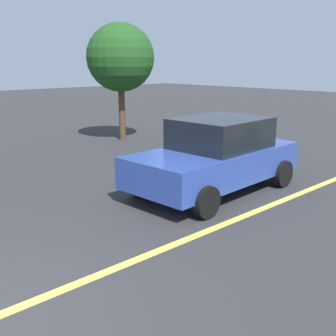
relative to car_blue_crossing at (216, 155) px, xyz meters
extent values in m
cube|color=#E0D14C|center=(-3.14, -1.47, -0.83)|extent=(28.00, 0.16, 0.01)
cube|color=#2D479E|center=(-0.06, 0.00, -0.18)|extent=(4.30, 2.08, 0.68)
cube|color=black|center=(0.15, 0.01, 0.50)|extent=(2.10, 1.75, 0.68)
cylinder|color=black|center=(-1.45, -1.01, -0.52)|extent=(0.65, 0.25, 0.64)
cylinder|color=black|center=(-1.54, 0.87, -0.52)|extent=(0.65, 0.25, 0.64)
cylinder|color=black|center=(1.42, -0.87, -0.52)|extent=(0.65, 0.25, 0.64)
cylinder|color=black|center=(1.33, 1.01, -0.52)|extent=(0.65, 0.25, 0.64)
cylinder|color=#513823|center=(2.36, 6.74, 0.35)|extent=(0.24, 0.24, 2.38)
sphere|color=#1E4C1C|center=(2.36, 6.74, 2.23)|extent=(2.50, 2.50, 2.50)
camera|label=1|loc=(-6.97, -5.91, 2.05)|focal=43.74mm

